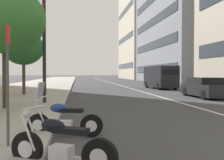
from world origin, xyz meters
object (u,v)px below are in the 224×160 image
object	(u,v)px
parking_sign_by_curb	(8,72)
street_tree_near_plaza_corner	(24,48)
motorcycle_mid_row	(60,147)
car_far_down_avenue	(205,88)
street_tree_by_lamp_post	(4,19)
motorcycle_under_tarp	(63,120)
street_lamp_with_banners	(51,8)
delivery_van_ahead	(160,77)

from	to	relation	value
parking_sign_by_curb	street_tree_near_plaza_corner	distance (m)	14.44
motorcycle_mid_row	car_far_down_avenue	world-z (taller)	car_far_down_avenue
parking_sign_by_curb	street_tree_by_lamp_post	bearing A→B (deg)	14.97
car_far_down_avenue	parking_sign_by_curb	size ratio (longest dim) A/B	1.81
motorcycle_under_tarp	street_tree_by_lamp_post	world-z (taller)	street_tree_by_lamp_post
street_tree_by_lamp_post	street_tree_near_plaza_corner	xyz separation A→B (m)	(7.76, 0.69, -0.55)
street_tree_by_lamp_post	street_lamp_with_banners	bearing A→B (deg)	-40.94
street_lamp_with_banners	delivery_van_ahead	bearing A→B (deg)	-36.87
parking_sign_by_curb	street_tree_near_plaza_corner	bearing A→B (deg)	9.63
car_far_down_avenue	delivery_van_ahead	distance (m)	10.57
parking_sign_by_curb	car_far_down_avenue	bearing A→B (deg)	-41.40
delivery_van_ahead	street_tree_near_plaza_corner	size ratio (longest dim) A/B	1.29
delivery_van_ahead	street_tree_by_lamp_post	distance (m)	20.21
street_lamp_with_banners	street_tree_near_plaza_corner	distance (m)	6.41
parking_sign_by_curb	street_lamp_with_banners	distance (m)	9.11
motorcycle_under_tarp	street_lamp_with_banners	size ratio (longest dim) A/B	0.25
car_far_down_avenue	delivery_van_ahead	world-z (taller)	delivery_van_ahead
parking_sign_by_curb	street_tree_near_plaza_corner	world-z (taller)	street_tree_near_plaza_corner
street_tree_by_lamp_post	car_far_down_avenue	bearing A→B (deg)	-66.04
motorcycle_mid_row	parking_sign_by_curb	bearing A→B (deg)	-17.14
street_lamp_with_banners	street_tree_near_plaza_corner	xyz separation A→B (m)	(5.68, 2.50, -1.60)
motorcycle_mid_row	street_tree_near_plaza_corner	xyz separation A→B (m)	(15.30, 3.56, 3.10)
parking_sign_by_curb	motorcycle_mid_row	bearing A→B (deg)	-135.13
delivery_van_ahead	car_far_down_avenue	bearing A→B (deg)	177.24
parking_sign_by_curb	street_lamp_with_banners	world-z (taller)	street_lamp_with_banners
street_lamp_with_banners	street_tree_by_lamp_post	size ratio (longest dim) A/B	1.53
motorcycle_under_tarp	street_lamp_with_banners	xyz separation A→B (m)	(7.10, 0.98, 4.69)
motorcycle_under_tarp	delivery_van_ahead	distance (m)	22.94
street_tree_near_plaza_corner	car_far_down_avenue	bearing A→B (deg)	-100.73
motorcycle_mid_row	motorcycle_under_tarp	xyz separation A→B (m)	(2.52, 0.08, 0.02)
motorcycle_under_tarp	parking_sign_by_curb	bearing A→B (deg)	63.76
delivery_van_ahead	street_tree_by_lamp_post	world-z (taller)	street_tree_by_lamp_post
motorcycle_under_tarp	street_lamp_with_banners	distance (m)	8.56
street_lamp_with_banners	parking_sign_by_curb	bearing A→B (deg)	179.31
delivery_van_ahead	street_tree_by_lamp_post	bearing A→B (deg)	140.55
motorcycle_under_tarp	street_tree_near_plaza_corner	bearing A→B (deg)	-62.30
motorcycle_under_tarp	parking_sign_by_curb	size ratio (longest dim) A/B	0.78
street_tree_by_lamp_post	parking_sign_by_curb	bearing A→B (deg)	-165.03
car_far_down_avenue	street_lamp_with_banners	xyz separation A→B (m)	(-3.27, 10.23, 4.44)
delivery_van_ahead	street_tree_near_plaza_corner	distance (m)	15.38
delivery_van_ahead	street_lamp_with_banners	xyz separation A→B (m)	(-13.82, 10.36, 3.81)
motorcycle_mid_row	delivery_van_ahead	distance (m)	25.23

